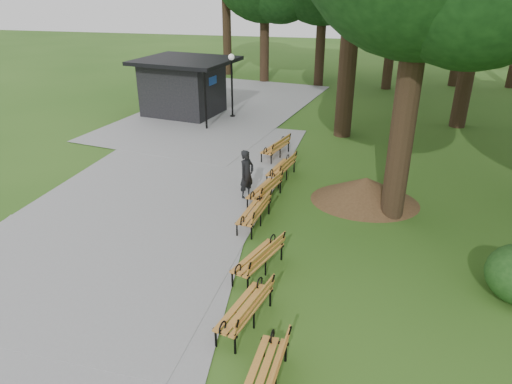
% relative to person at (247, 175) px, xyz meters
% --- Properties ---
extents(ground, '(100.00, 100.00, 0.00)m').
position_rel_person_xyz_m(ground, '(0.80, -2.96, -0.84)').
color(ground, '#2B5518').
rests_on(ground, ground).
extents(path, '(12.00, 38.00, 0.06)m').
position_rel_person_xyz_m(path, '(-3.20, 0.04, -0.81)').
color(path, gray).
rests_on(path, ground).
extents(person, '(0.63, 0.73, 1.69)m').
position_rel_person_xyz_m(person, '(0.00, 0.00, 0.00)').
color(person, black).
rests_on(person, ground).
extents(kiosk, '(5.41, 4.91, 2.98)m').
position_rel_person_xyz_m(kiosk, '(-5.88, 9.63, 0.65)').
color(kiosk, black).
rests_on(kiosk, ground).
extents(lamp_post, '(0.32, 0.32, 3.29)m').
position_rel_person_xyz_m(lamp_post, '(-3.14, 9.57, 1.51)').
color(lamp_post, black).
rests_on(lamp_post, ground).
extents(dirt_mound, '(2.98, 2.98, 0.86)m').
position_rel_person_xyz_m(dirt_mound, '(3.89, 0.58, -0.42)').
color(dirt_mound, '#47301C').
rests_on(dirt_mound, ground).
extents(bench_0, '(0.75, 1.94, 0.88)m').
position_rel_person_xyz_m(bench_0, '(2.22, -7.82, -0.40)').
color(bench_0, '#BF772C').
rests_on(bench_0, ground).
extents(bench_1, '(1.07, 2.00, 0.88)m').
position_rel_person_xyz_m(bench_1, '(1.47, -6.19, -0.40)').
color(bench_1, '#BF772C').
rests_on(bench_1, ground).
extents(bench_2, '(1.22, 2.00, 0.88)m').
position_rel_person_xyz_m(bench_2, '(1.32, -4.22, -0.40)').
color(bench_2, '#BF772C').
rests_on(bench_2, ground).
extents(bench_3, '(0.84, 1.96, 0.88)m').
position_rel_person_xyz_m(bench_3, '(0.65, -1.82, -0.40)').
color(bench_3, '#BF772C').
rests_on(bench_3, ground).
extents(bench_4, '(1.05, 2.00, 0.88)m').
position_rel_person_xyz_m(bench_4, '(0.63, -0.15, -0.40)').
color(bench_4, '#BF772C').
rests_on(bench_4, ground).
extents(bench_5, '(1.00, 1.99, 0.88)m').
position_rel_person_xyz_m(bench_5, '(0.84, 1.83, -0.40)').
color(bench_5, '#BF772C').
rests_on(bench_5, ground).
extents(bench_6, '(1.12, 2.00, 0.88)m').
position_rel_person_xyz_m(bench_6, '(0.22, 4.01, -0.40)').
color(bench_6, '#BF772C').
rests_on(bench_6, ground).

